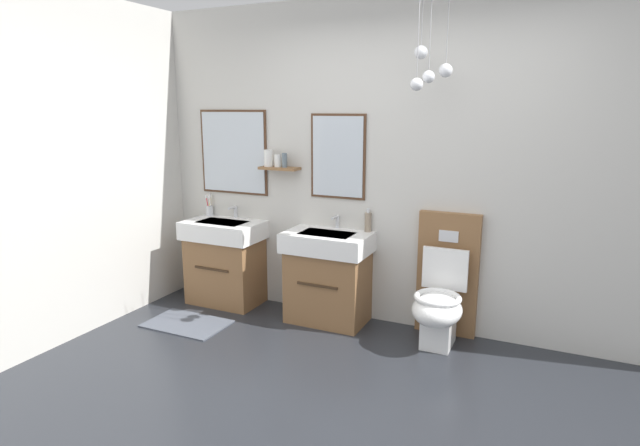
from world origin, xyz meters
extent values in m
cube|color=#23262B|center=(0.00, 0.00, -0.05)|extent=(6.01, 4.67, 0.10)
cube|color=beige|center=(0.00, 1.68, 1.33)|extent=(4.81, 0.12, 2.67)
cube|color=#4C301E|center=(-1.65, 1.61, 1.40)|extent=(0.71, 0.02, 0.77)
cube|color=silver|center=(-1.65, 1.60, 1.40)|extent=(0.67, 0.01, 0.73)
cube|color=#4C301E|center=(-0.60, 1.61, 1.40)|extent=(0.49, 0.02, 0.71)
cube|color=silver|center=(-0.60, 1.60, 1.40)|extent=(0.45, 0.01, 0.67)
cube|color=brown|center=(-1.12, 1.54, 1.28)|extent=(0.36, 0.14, 0.02)
cylinder|color=white|center=(-1.23, 1.53, 1.37)|extent=(0.08, 0.08, 0.15)
cylinder|color=white|center=(-1.14, 1.53, 1.35)|extent=(0.06, 0.06, 0.11)
cylinder|color=slate|center=(-1.07, 1.53, 1.35)|extent=(0.05, 0.05, 0.12)
cylinder|color=gray|center=(0.16, 1.20, 2.34)|extent=(0.01, 0.01, 0.66)
sphere|color=silver|center=(0.16, 1.20, 1.95)|extent=(0.09, 0.09, 0.09)
cylinder|color=gray|center=(0.13, 1.40, 2.45)|extent=(0.01, 0.01, 0.43)
sphere|color=silver|center=(0.13, 1.40, 2.19)|extent=(0.10, 0.10, 0.10)
cylinder|color=gray|center=(0.31, 1.41, 2.39)|extent=(0.01, 0.01, 0.56)
sphere|color=silver|center=(0.31, 1.41, 2.06)|extent=(0.10, 0.10, 0.10)
cylinder|color=gray|center=(0.22, 1.29, 2.36)|extent=(0.01, 0.01, 0.61)
sphere|color=silver|center=(0.22, 1.29, 2.01)|extent=(0.09, 0.09, 0.09)
cube|color=beige|center=(-2.34, 0.00, 1.33)|extent=(0.12, 3.47, 2.67)
cube|color=#474C56|center=(-1.65, 0.83, 0.01)|extent=(0.68, 0.44, 0.01)
cube|color=brown|center=(-1.65, 1.42, 0.31)|extent=(0.66, 0.43, 0.62)
cube|color=#3B2919|center=(-1.65, 1.20, 0.38)|extent=(0.36, 0.01, 0.02)
cube|color=white|center=(-1.65, 1.42, 0.70)|extent=(0.72, 0.48, 0.16)
cube|color=silver|center=(-1.65, 1.39, 0.77)|extent=(0.44, 0.26, 0.03)
cylinder|color=silver|center=(-1.65, 1.61, 0.84)|extent=(0.03, 0.03, 0.11)
cylinder|color=silver|center=(-1.65, 1.55, 0.88)|extent=(0.02, 0.11, 0.02)
cube|color=brown|center=(-0.60, 1.42, 0.31)|extent=(0.66, 0.43, 0.62)
cube|color=#3B2919|center=(-0.60, 1.20, 0.38)|extent=(0.36, 0.01, 0.02)
cube|color=white|center=(-0.60, 1.42, 0.70)|extent=(0.72, 0.48, 0.16)
cube|color=silver|center=(-0.60, 1.39, 0.77)|extent=(0.44, 0.26, 0.03)
cylinder|color=silver|center=(-0.60, 1.61, 0.84)|extent=(0.03, 0.03, 0.11)
cylinder|color=silver|center=(-0.60, 1.55, 0.88)|extent=(0.02, 0.11, 0.02)
cube|color=brown|center=(0.37, 1.60, 0.50)|extent=(0.48, 0.10, 1.00)
cube|color=silver|center=(0.37, 1.55, 0.82)|extent=(0.15, 0.01, 0.09)
cube|color=white|center=(0.37, 1.34, 0.17)|extent=(0.22, 0.30, 0.34)
ellipsoid|color=white|center=(0.37, 1.26, 0.32)|extent=(0.37, 0.46, 0.24)
torus|color=white|center=(0.37, 1.26, 0.42)|extent=(0.35, 0.35, 0.04)
cube|color=white|center=(0.37, 1.48, 0.57)|extent=(0.35, 0.03, 0.33)
cylinder|color=silver|center=(-1.93, 1.58, 0.83)|extent=(0.07, 0.07, 0.09)
cylinder|color=white|center=(-1.91, 1.57, 0.88)|extent=(0.02, 0.02, 0.16)
cube|color=white|center=(-1.92, 1.57, 0.96)|extent=(0.01, 0.02, 0.03)
cylinder|color=yellow|center=(-1.94, 1.59, 0.89)|extent=(0.03, 0.02, 0.17)
cube|color=white|center=(-1.92, 1.59, 0.98)|extent=(0.02, 0.02, 0.03)
cylinder|color=#DB3847|center=(-1.94, 1.56, 0.89)|extent=(0.02, 0.04, 0.17)
cube|color=white|center=(-1.94, 1.55, 0.97)|extent=(0.01, 0.02, 0.03)
cylinder|color=gray|center=(-0.31, 1.59, 0.86)|extent=(0.06, 0.06, 0.16)
cylinder|color=silver|center=(-0.31, 1.59, 0.96)|extent=(0.02, 0.02, 0.04)
camera|label=1|loc=(1.14, -2.46, 1.80)|focal=29.40mm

